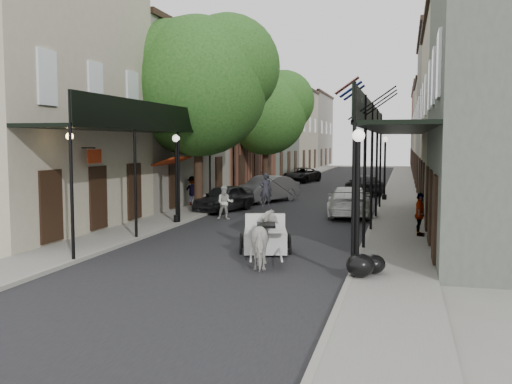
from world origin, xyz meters
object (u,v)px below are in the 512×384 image
Objects in this scene: car_left_far at (301,175)px; car_right_far at (364,184)px; lamppost_left at (176,177)px; horse at (266,240)px; pedestrian_sidewalk_left at (193,191)px; tree_near at (207,81)px; carriage at (265,220)px; tree_far at (271,110)px; car_right_near at (349,201)px; pedestrian_sidewalk_right at (420,214)px; lamppost_right_near at (357,200)px; car_left_near at (224,198)px; car_left_mid at (266,189)px; pedestrian_walking at (225,203)px; lamppost_right_far at (385,167)px.

car_right_far reaches higher than car_left_far.
lamppost_left is 0.80× the size of car_left_far.
pedestrian_sidewalk_left is at bearing -75.47° from horse.
tree_near is 11.58m from carriage.
tree_far is (-0.05, 14.00, -0.65)m from tree_near.
pedestrian_sidewalk_left is 8.66m from car_right_near.
pedestrian_sidewalk_right is (11.60, -7.40, -0.00)m from pedestrian_sidewalk_left.
tree_near is 9.01m from car_right_near.
lamppost_left is at bearing -65.58° from horse.
lamppost_right_near is at bearing -64.24° from car_left_far.
car_left_near is 21.77m from car_left_far.
lamppost_right_near reaches higher than horse.
tree_far reaches higher than pedestrian_sidewalk_left.
car_left_mid is at bearing 93.97° from car_left_near.
lamppost_left reaches higher than car_right_far.
lamppost_right_near is 3.07m from horse.
car_left_near is at bearing -81.23° from horse.
horse is (5.60, -7.00, -1.27)m from lamppost_left.
lamppost_right_near is at bearing 171.86° from pedestrian_sidewalk_right.
lamppost_right_near is 19.20m from car_left_mid.
horse is 1.19× the size of pedestrian_walking.
car_right_near is at bearing -20.84° from car_left_mid.
pedestrian_sidewalk_left reaches higher than pedestrian_walking.
car_left_far is at bearing -82.38° from car_right_far.
pedestrian_walking reaches higher than car_right_far.
pedestrian_sidewalk_right is at bearing -17.64° from car_left_near.
car_right_far is (-3.20, 17.26, -0.19)m from pedestrian_sidewalk_right.
tree_far is 16.90m from pedestrian_walking.
lamppost_right_near is 0.76× the size of car_right_near.
horse is at bearing -97.80° from lamppost_right_far.
car_right_far is at bearing -95.39° from car_right_near.
car_left_near is 0.86× the size of car_left_mid.
tree_far is 2.07× the size of car_right_far.
pedestrian_sidewalk_left is 4.86m from car_left_mid.
pedestrian_sidewalk_left reaches higher than car_left_near.
car_right_near is (1.21, 11.70, -0.06)m from horse.
tree_far is 5.58× the size of pedestrian_walking.
pedestrian_sidewalk_right is 0.34× the size of car_left_mid.
horse is 13.05m from car_left_near.
car_left_near is at bearing -76.84° from car_left_far.
lamppost_left is at bearing 122.83° from carriage.
pedestrian_walking is at bearing -56.04° from car_left_near.
lamppost_right_far is 16.99m from carriage.
car_left_far is at bearing 83.74° from carriage.
tree_near is 23.35m from car_left_far.
horse is (5.70, -11.18, -5.71)m from tree_near.
horse is at bearing 65.03° from car_right_far.
tree_far reaches higher than car_left_far.
lamppost_right_near is 2.37× the size of pedestrian_sidewalk_left.
car_left_near is (0.60, 0.83, -5.81)m from tree_near.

